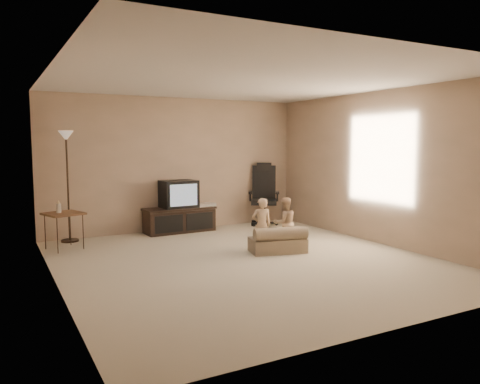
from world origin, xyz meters
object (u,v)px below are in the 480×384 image
at_px(floor_lamp, 67,161).
at_px(tv_stand, 180,211).
at_px(child_sofa, 278,242).
at_px(toddler_left, 262,225).
at_px(toddler_right, 285,223).
at_px(side_table, 63,214).
at_px(office_chair, 264,203).

bearing_deg(floor_lamp, tv_stand, -1.72).
relative_size(child_sofa, toddler_left, 1.10).
distance_m(toddler_left, toddler_right, 0.46).
height_order(tv_stand, child_sofa, tv_stand).
bearing_deg(toddler_left, side_table, -19.12).
xyz_separation_m(office_chair, floor_lamp, (-3.73, 0.13, 0.90)).
bearing_deg(toddler_left, tv_stand, -63.79).
relative_size(floor_lamp, toddler_right, 2.30).
xyz_separation_m(child_sofa, toddler_right, (0.24, 0.20, 0.24)).
relative_size(tv_stand, toddler_right, 1.69).
bearing_deg(office_chair, tv_stand, -151.07).
bearing_deg(floor_lamp, toddler_left, -41.49).
xyz_separation_m(office_chair, toddler_right, (-0.82, -2.00, -0.05)).
bearing_deg(floor_lamp, side_table, -106.48).
xyz_separation_m(tv_stand, side_table, (-2.11, -0.50, 0.16)).
xyz_separation_m(floor_lamp, toddler_left, (2.46, -2.18, -0.94)).
xyz_separation_m(toddler_left, toddler_right, (0.45, 0.05, -0.01)).
bearing_deg(toddler_right, floor_lamp, -30.13).
relative_size(floor_lamp, child_sofa, 2.04).
bearing_deg(toddler_left, toddler_right, -161.34).
bearing_deg(floor_lamp, office_chair, -2.02).
bearing_deg(toddler_right, office_chair, -106.34).
height_order(floor_lamp, child_sofa, floor_lamp).
xyz_separation_m(side_table, toddler_left, (2.62, -1.62, -0.14)).
height_order(tv_stand, floor_lamp, floor_lamp).
height_order(floor_lamp, toddler_left, floor_lamp).
distance_m(office_chair, toddler_right, 2.16).
distance_m(tv_stand, side_table, 2.17).
xyz_separation_m(floor_lamp, child_sofa, (2.67, -2.33, -1.19)).
xyz_separation_m(tv_stand, toddler_left, (0.51, -2.12, 0.01)).
xyz_separation_m(tv_stand, toddler_right, (0.97, -2.07, 0.00)).
bearing_deg(toddler_right, toddler_left, 12.08).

